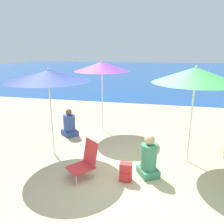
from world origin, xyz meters
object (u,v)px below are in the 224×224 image
at_px(backpack_red, 126,172).
at_px(beach_umbrella_green, 196,75).
at_px(beach_chair_red, 86,160).
at_px(person_seated_near, 149,159).
at_px(beach_umbrella_purple, 102,67).
at_px(person_seated_far, 69,125).
at_px(beach_umbrella_navy, 48,76).

bearing_deg(backpack_red, beach_umbrella_green, 40.66).
bearing_deg(beach_umbrella_green, backpack_red, -139.34).
distance_m(beach_chair_red, person_seated_near, 1.33).
xyz_separation_m(beach_umbrella_purple, backpack_red, (1.24, -2.79, -1.91)).
bearing_deg(person_seated_near, person_seated_far, 115.38).
xyz_separation_m(beach_umbrella_purple, beach_umbrella_navy, (-0.76, -2.00, -0.08)).
xyz_separation_m(person_seated_near, backpack_red, (-0.44, -0.31, -0.19)).
xyz_separation_m(beach_umbrella_green, person_seated_near, (-0.89, -0.83, -1.69)).
relative_size(beach_umbrella_green, beach_umbrella_purple, 1.00).
xyz_separation_m(beach_umbrella_purple, beach_chair_red, (0.38, -2.80, -1.74)).
height_order(beach_chair_red, person_seated_near, person_seated_near).
relative_size(person_seated_far, backpack_red, 2.20).
relative_size(beach_umbrella_navy, backpack_red, 5.65).
relative_size(beach_umbrella_green, beach_chair_red, 2.97).
distance_m(beach_umbrella_navy, backpack_red, 2.83).
bearing_deg(beach_umbrella_navy, beach_chair_red, -34.71).
relative_size(beach_chair_red, person_seated_far, 0.90).
distance_m(beach_umbrella_green, beach_umbrella_navy, 3.34).
distance_m(beach_chair_red, person_seated_far, 2.47).
xyz_separation_m(beach_chair_red, backpack_red, (0.86, 0.01, -0.18)).
bearing_deg(person_seated_near, backpack_red, -174.25).
distance_m(beach_umbrella_navy, person_seated_near, 2.98).
xyz_separation_m(beach_chair_red, person_seated_near, (1.30, 0.32, 0.02)).
bearing_deg(beach_umbrella_green, beach_umbrella_navy, -174.01).
bearing_deg(person_seated_far, beach_umbrella_green, -66.29).
relative_size(beach_umbrella_purple, person_seated_far, 2.68).
relative_size(beach_umbrella_green, backpack_red, 5.89).
bearing_deg(beach_umbrella_purple, beach_umbrella_green, -32.82).
bearing_deg(beach_chair_red, beach_umbrella_purple, 136.77).
bearing_deg(person_seated_far, person_seated_near, -85.53).
height_order(beach_umbrella_green, beach_umbrella_purple, beach_umbrella_purple).
bearing_deg(backpack_red, beach_umbrella_navy, 158.55).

